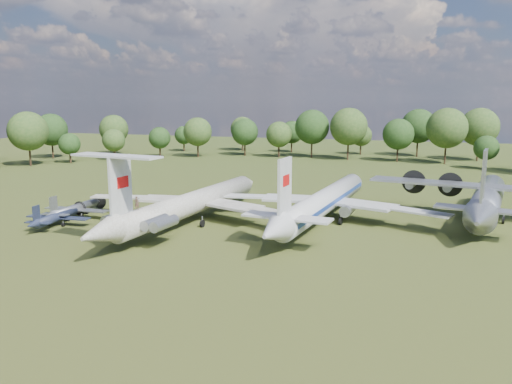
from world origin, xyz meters
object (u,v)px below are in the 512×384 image
(small_prop_west, at_px, (57,219))
(small_prop_northwest, at_px, (75,211))
(tu104_jet, at_px, (324,206))
(an12_transport, at_px, (486,204))
(person_on_il62, at_px, (137,203))
(il62_airliner, at_px, (192,207))

(small_prop_west, xyz_separation_m, small_prop_northwest, (-0.43, 4.61, 0.10))
(tu104_jet, bearing_deg, an12_transport, 25.60)
(person_on_il62, bearing_deg, tu104_jet, -143.57)
(il62_airliner, relative_size, person_on_il62, 28.13)
(il62_airliner, xyz_separation_m, tu104_jet, (18.01, 6.39, 0.10))
(an12_transport, distance_m, small_prop_west, 61.94)
(small_prop_west, distance_m, person_on_il62, 17.28)
(il62_airliner, distance_m, small_prop_west, 19.09)
(il62_airliner, bearing_deg, small_prop_northwest, -163.90)
(tu104_jet, height_order, person_on_il62, person_on_il62)
(il62_airliner, xyz_separation_m, an12_transport, (40.56, 14.00, 0.28))
(an12_transport, bearing_deg, il62_airliner, -150.49)
(il62_airliner, bearing_deg, tu104_jet, 26.66)
(an12_transport, xyz_separation_m, person_on_il62, (-42.12, -26.43, 2.77))
(il62_airliner, bearing_deg, small_prop_west, -149.84)
(il62_airliner, distance_m, person_on_il62, 12.90)
(il62_airliner, bearing_deg, person_on_il62, -90.00)
(person_on_il62, bearing_deg, an12_transport, -155.34)
(an12_transport, xyz_separation_m, small_prop_northwest, (-58.51, -16.83, -1.48))
(tu104_jet, xyz_separation_m, person_on_il62, (-19.57, -18.82, 2.95))
(small_prop_west, bearing_deg, tu104_jet, 17.63)
(small_prop_northwest, relative_size, person_on_il62, 8.74)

